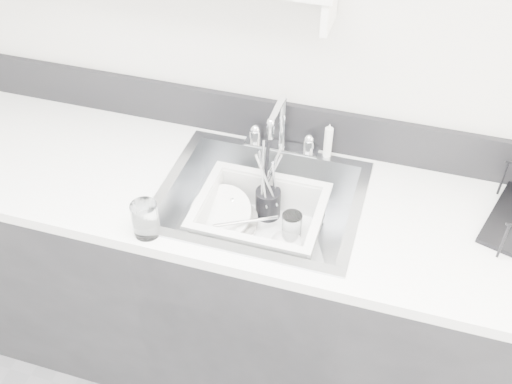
% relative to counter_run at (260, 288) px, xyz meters
% --- Properties ---
extents(room_shell, '(3.50, 3.00, 2.60)m').
position_rel_counter_run_xyz_m(room_shell, '(0.00, -0.80, 1.22)').
color(room_shell, silver).
rests_on(room_shell, ground).
extents(counter_run, '(3.20, 0.62, 0.92)m').
position_rel_counter_run_xyz_m(counter_run, '(0.00, 0.00, 0.00)').
color(counter_run, black).
rests_on(counter_run, ground).
extents(backsplash, '(3.20, 0.02, 0.16)m').
position_rel_counter_run_xyz_m(backsplash, '(0.00, 0.30, 0.54)').
color(backsplash, black).
rests_on(backsplash, counter_run).
extents(sink, '(0.64, 0.52, 0.20)m').
position_rel_counter_run_xyz_m(sink, '(0.00, 0.00, 0.37)').
color(sink, silver).
rests_on(sink, counter_run).
extents(faucet, '(0.26, 0.18, 0.23)m').
position_rel_counter_run_xyz_m(faucet, '(0.00, 0.25, 0.52)').
color(faucet, silver).
rests_on(faucet, counter_run).
extents(side_sprayer, '(0.03, 0.03, 0.14)m').
position_rel_counter_run_xyz_m(side_sprayer, '(0.16, 0.25, 0.53)').
color(side_sprayer, silver).
rests_on(side_sprayer, counter_run).
extents(wash_tub, '(0.50, 0.46, 0.16)m').
position_rel_counter_run_xyz_m(wash_tub, '(0.01, -0.03, 0.37)').
color(wash_tub, silver).
rests_on(wash_tub, sink).
extents(plate_stack, '(0.26, 0.25, 0.10)m').
position_rel_counter_run_xyz_m(plate_stack, '(-0.13, -0.02, 0.33)').
color(plate_stack, white).
rests_on(plate_stack, wash_tub).
extents(utensil_cup, '(0.09, 0.09, 0.29)m').
position_rel_counter_run_xyz_m(utensil_cup, '(0.00, 0.08, 0.37)').
color(utensil_cup, black).
rests_on(utensil_cup, wash_tub).
extents(ladle, '(0.23, 0.25, 0.07)m').
position_rel_counter_run_xyz_m(ladle, '(-0.07, -0.01, 0.34)').
color(ladle, silver).
rests_on(ladle, wash_tub).
extents(tumbler_in_tub, '(0.08, 0.08, 0.09)m').
position_rel_counter_run_xyz_m(tumbler_in_tub, '(0.11, 0.00, 0.35)').
color(tumbler_in_tub, white).
rests_on(tumbler_in_tub, wash_tub).
extents(tumbler_counter, '(0.10, 0.10, 0.11)m').
position_rel_counter_run_xyz_m(tumbler_counter, '(-0.28, -0.25, 0.52)').
color(tumbler_counter, white).
rests_on(tumbler_counter, counter_run).
extents(bowl_small, '(0.11, 0.11, 0.03)m').
position_rel_counter_run_xyz_m(bowl_small, '(0.10, -0.05, 0.32)').
color(bowl_small, white).
rests_on(bowl_small, wash_tub).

